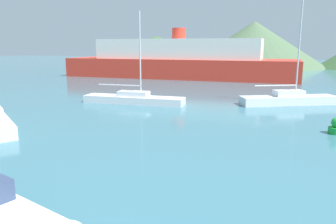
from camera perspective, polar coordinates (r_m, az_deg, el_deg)
sailboat_inner at (r=27.75m, az=-5.99°, el=2.35°), size 8.75×2.55×7.52m
sailboat_middle at (r=28.88m, az=20.23°, el=2.21°), size 7.74×5.49×10.12m
ferry_distant at (r=50.02m, az=1.86°, el=8.92°), size 34.96×10.16×7.33m
buoy_marker at (r=20.38m, az=27.23°, el=-2.35°), size 0.80×0.80×0.92m
hill_west at (r=90.36m, az=-2.02°, el=10.78°), size 44.50×44.50×7.18m
hill_central at (r=79.66m, az=14.73°, el=11.40°), size 31.76×31.76×10.22m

